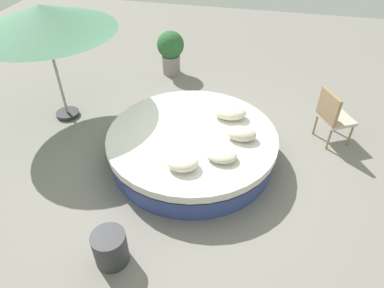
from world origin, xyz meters
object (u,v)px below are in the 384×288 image
Objects in this scene: throw_pillow_3 at (230,112)px; planter at (171,50)px; patio_chair at (332,114)px; patio_umbrella at (42,19)px; side_table at (110,248)px; throw_pillow_0 at (182,162)px; round_bed at (192,146)px; throw_pillow_2 at (241,134)px; throw_pillow_1 at (222,155)px.

planter reaches higher than throw_pillow_3.
patio_umbrella is at bearing -114.49° from patio_chair.
patio_chair is at bearing 48.32° from side_table.
planter reaches higher than throw_pillow_0.
round_bed is 2.47m from patio_chair.
throw_pillow_0 is 1.12m from throw_pillow_2.
throw_pillow_1 reaches higher than side_table.
throw_pillow_2 reaches higher than throw_pillow_1.
planter is at bearing 107.91° from throw_pillow_0.
patio_umbrella is at bearing 169.15° from throw_pillow_2.
throw_pillow_3 reaches higher than round_bed.
side_table is at bearing -113.97° from throw_pillow_0.
throw_pillow_2 is (0.78, 0.05, 0.35)m from round_bed.
patio_umbrella is (-4.91, -0.30, 1.35)m from patio_chair.
throw_pillow_0 is at bearing -28.96° from patio_umbrella.
throw_pillow_1 is 3.82m from planter.
round_bed is 3.23m from patio_umbrella.
round_bed is 2.82× the size of patio_chair.
throw_pillow_3 reaches higher than side_table.
patio_chair is (2.19, 1.80, -0.05)m from throw_pillow_0.
round_bed is 0.87m from throw_pillow_3.
patio_chair is (1.45, 0.96, -0.05)m from throw_pillow_2.
throw_pillow_0 is 1.00× the size of side_table.
throw_pillow_0 is at bearing 66.03° from side_table.
planter reaches higher than patio_chair.
round_bed is at bearing -68.30° from planter.
patio_umbrella is at bearing 127.14° from side_table.
throw_pillow_0 is 0.99× the size of throw_pillow_2.
throw_pillow_2 is 2.56m from side_table.
throw_pillow_2 is (0.74, 0.84, -0.00)m from throw_pillow_0.
patio_umbrella is 5.18× the size of side_table.
patio_umbrella is (-2.72, 1.50, 1.30)m from throw_pillow_0.
throw_pillow_0 is (0.04, -0.79, 0.35)m from round_bed.
patio_umbrella reaches higher than side_table.
throw_pillow_3 is at bearing -54.07° from planter.
side_table is at bearing -121.56° from throw_pillow_2.
throw_pillow_1 is at bearing -76.02° from patio_chair.
patio_umbrella is at bearing 151.04° from throw_pillow_0.
throw_pillow_3 is at bearing 68.55° from side_table.
patio_chair is at bearing 33.54° from throw_pillow_2.
throw_pillow_1 is at bearing -41.73° from round_bed.
throw_pillow_3 is 3.45m from patio_umbrella.
patio_umbrella is (-2.68, 0.71, 1.65)m from round_bed.
throw_pillow_2 is 0.61m from throw_pillow_3.
throw_pillow_3 is 2.86m from planter.
planter is at bearing 111.70° from round_bed.
side_table is at bearing -124.32° from throw_pillow_1.
patio_umbrella is at bearing 177.99° from throw_pillow_3.
throw_pillow_3 is 1.19× the size of side_table.
throw_pillow_1 is 0.46× the size of planter.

